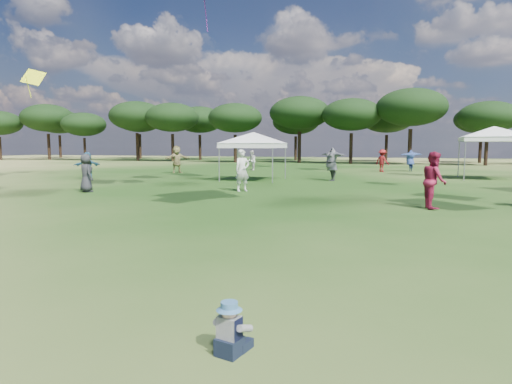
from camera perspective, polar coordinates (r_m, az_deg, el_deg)
tree_line at (r=49.08m, az=18.84°, el=9.98°), size 108.78×17.63×7.77m
tent_left at (r=23.35m, az=-0.33°, el=7.67°), size 6.20×6.20×2.91m
tent_right at (r=27.56m, az=29.15°, el=7.40°), size 6.68×6.68×3.27m
toddler at (r=4.05m, az=-3.39°, el=-17.95°), size 0.36×0.39×0.49m
festival_crowd at (r=23.99m, az=11.43°, el=3.62°), size 28.92×21.28×1.91m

